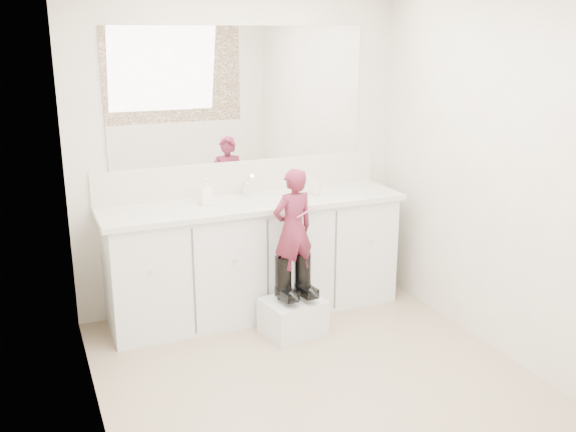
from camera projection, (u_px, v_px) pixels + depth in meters
name	position (u px, v px, depth m)	size (l,w,h in m)	color
floor	(324.00, 387.00, 3.93)	(3.00, 3.00, 0.00)	#817054
wall_back	(241.00, 153.00, 4.93)	(2.60, 2.60, 0.00)	beige
wall_front	(516.00, 296.00, 2.27)	(2.60, 2.60, 0.00)	beige
wall_left	(88.00, 224.00, 3.11)	(3.00, 3.00, 0.00)	beige
wall_right	(510.00, 178.00, 4.09)	(3.00, 3.00, 0.00)	beige
vanity_cabinet	(255.00, 259.00, 4.90)	(2.20, 0.55, 0.85)	silver
countertop	(255.00, 203.00, 4.76)	(2.28, 0.58, 0.04)	beige
backsplash	(242.00, 177.00, 4.96)	(2.28, 0.03, 0.25)	beige
mirror	(240.00, 95.00, 4.79)	(2.00, 0.02, 1.00)	white
dot_panel	(527.00, 171.00, 2.16)	(2.00, 0.01, 1.20)	#472819
faucet	(247.00, 189.00, 4.89)	(0.08, 0.08, 0.10)	silver
cup	(316.00, 188.00, 4.92)	(0.11, 0.11, 0.10)	beige
soap_bottle	(206.00, 192.00, 4.63)	(0.09, 0.09, 0.19)	white
step_stool	(293.00, 316.00, 4.60)	(0.41, 0.34, 0.26)	silver
boot_left	(283.00, 279.00, 4.49)	(0.12, 0.23, 0.34)	black
boot_right	(303.00, 276.00, 4.55)	(0.12, 0.23, 0.34)	black
toddler	(293.00, 229.00, 4.42)	(0.31, 0.20, 0.86)	#962E4E
toothbrush	(305.00, 213.00, 4.37)	(0.01, 0.01, 0.14)	#CA4E8A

